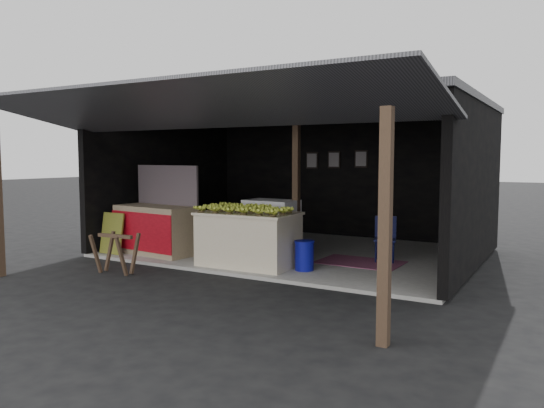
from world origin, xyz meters
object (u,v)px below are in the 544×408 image
Objects in this scene: neighbor_stall at (156,227)px; sawhorse at (115,249)px; banana_table at (248,239)px; plastic_chair at (385,235)px; water_barrel at (304,256)px; white_crate at (271,228)px.

sawhorse is at bearing -65.63° from neighbor_stall.
plastic_chair is at bearing 37.30° from banana_table.
neighbor_stall is 1.68m from sawhorse.
water_barrel is at bearing -137.87° from plastic_chair.
banana_table is at bearing 3.96° from neighbor_stall.
neighbor_stall is (-2.13, -0.94, -0.02)m from white_crate.
sawhorse is 1.50× the size of water_barrel.
banana_table is 1.08m from water_barrel.
sawhorse is at bearing -120.44° from white_crate.
banana_table is 1.03m from white_crate.
water_barrel is (2.77, 1.64, -0.13)m from sawhorse.
banana_table is at bearing 36.79° from sawhorse.
banana_table is at bearing -156.30° from plastic_chair.
neighbor_stall reaches higher than water_barrel.
sawhorse is 4.85m from plastic_chair.
plastic_chair is at bearing 35.83° from sawhorse.
plastic_chair is (2.10, 0.59, -0.06)m from white_crate.
water_barrel is 1.77m from plastic_chair.
white_crate is 0.62× the size of neighbor_stall.
sawhorse is at bearing -140.88° from banana_table.
white_crate is 3.00m from sawhorse.
water_barrel is (1.04, 0.14, -0.24)m from banana_table.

